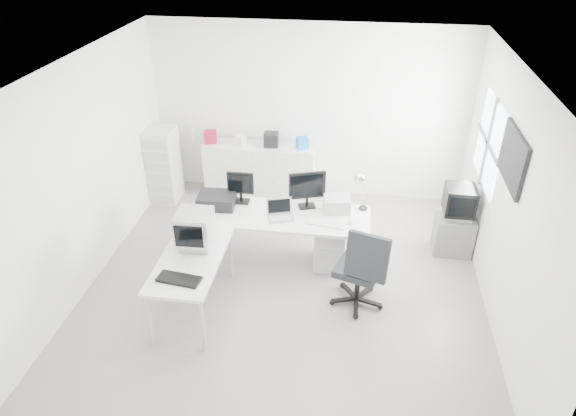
# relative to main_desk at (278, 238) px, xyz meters

# --- Properties ---
(floor) EXTENTS (5.00, 5.00, 0.01)m
(floor) POSITION_rel_main_desk_xyz_m (0.16, -0.43, -0.38)
(floor) COLOR beige
(floor) RESTS_ON ground
(ceiling) EXTENTS (5.00, 5.00, 0.01)m
(ceiling) POSITION_rel_main_desk_xyz_m (0.16, -0.43, 2.42)
(ceiling) COLOR white
(ceiling) RESTS_ON back_wall
(back_wall) EXTENTS (5.00, 0.02, 2.80)m
(back_wall) POSITION_rel_main_desk_xyz_m (0.16, 2.07, 1.02)
(back_wall) COLOR white
(back_wall) RESTS_ON floor
(left_wall) EXTENTS (0.02, 5.00, 2.80)m
(left_wall) POSITION_rel_main_desk_xyz_m (-2.34, -0.43, 1.02)
(left_wall) COLOR white
(left_wall) RESTS_ON floor
(right_wall) EXTENTS (0.02, 5.00, 2.80)m
(right_wall) POSITION_rel_main_desk_xyz_m (2.66, -0.43, 1.02)
(right_wall) COLOR white
(right_wall) RESTS_ON floor
(window) EXTENTS (0.02, 1.20, 1.10)m
(window) POSITION_rel_main_desk_xyz_m (2.64, 0.77, 1.23)
(window) COLOR white
(window) RESTS_ON right_wall
(wall_picture) EXTENTS (0.04, 0.90, 0.60)m
(wall_picture) POSITION_rel_main_desk_xyz_m (2.63, -0.33, 1.52)
(wall_picture) COLOR black
(wall_picture) RESTS_ON right_wall
(main_desk) EXTENTS (2.40, 0.80, 0.75)m
(main_desk) POSITION_rel_main_desk_xyz_m (0.00, 0.00, 0.00)
(main_desk) COLOR white
(main_desk) RESTS_ON floor
(side_desk) EXTENTS (0.70, 1.40, 0.75)m
(side_desk) POSITION_rel_main_desk_xyz_m (-0.85, -1.10, 0.00)
(side_desk) COLOR white
(side_desk) RESTS_ON floor
(drawer_pedestal) EXTENTS (0.40, 0.50, 0.60)m
(drawer_pedestal) POSITION_rel_main_desk_xyz_m (0.70, 0.05, -0.08)
(drawer_pedestal) COLOR white
(drawer_pedestal) RESTS_ON floor
(inkjet_printer) EXTENTS (0.51, 0.41, 0.17)m
(inkjet_printer) POSITION_rel_main_desk_xyz_m (-0.85, 0.10, 0.46)
(inkjet_printer) COLOR black
(inkjet_printer) RESTS_ON main_desk
(lcd_monitor_small) EXTENTS (0.36, 0.21, 0.45)m
(lcd_monitor_small) POSITION_rel_main_desk_xyz_m (-0.55, 0.25, 0.60)
(lcd_monitor_small) COLOR black
(lcd_monitor_small) RESTS_ON main_desk
(lcd_monitor_large) EXTENTS (0.53, 0.34, 0.51)m
(lcd_monitor_large) POSITION_rel_main_desk_xyz_m (0.35, 0.25, 0.63)
(lcd_monitor_large) COLOR black
(lcd_monitor_large) RESTS_ON main_desk
(laptop) EXTENTS (0.43, 0.43, 0.22)m
(laptop) POSITION_rel_main_desk_xyz_m (0.05, -0.10, 0.49)
(laptop) COLOR #B7B7BA
(laptop) RESTS_ON main_desk
(white_keyboard) EXTENTS (0.49, 0.22, 0.02)m
(white_keyboard) POSITION_rel_main_desk_xyz_m (0.65, -0.15, 0.39)
(white_keyboard) COLOR white
(white_keyboard) RESTS_ON main_desk
(white_mouse) EXTENTS (0.06, 0.06, 0.06)m
(white_mouse) POSITION_rel_main_desk_xyz_m (0.95, -0.10, 0.41)
(white_mouse) COLOR white
(white_mouse) RESTS_ON main_desk
(laser_printer) EXTENTS (0.38, 0.34, 0.19)m
(laser_printer) POSITION_rel_main_desk_xyz_m (0.75, 0.22, 0.47)
(laser_printer) COLOR #B0B0B0
(laser_printer) RESTS_ON main_desk
(desk_lamp) EXTENTS (0.21, 0.21, 0.52)m
(desk_lamp) POSITION_rel_main_desk_xyz_m (1.10, 0.30, 0.64)
(desk_lamp) COLOR silver
(desk_lamp) RESTS_ON main_desk
(crt_monitor) EXTENTS (0.38, 0.38, 0.42)m
(crt_monitor) POSITION_rel_main_desk_xyz_m (-0.85, -0.85, 0.59)
(crt_monitor) COLOR #B7B7BA
(crt_monitor) RESTS_ON side_desk
(black_keyboard) EXTENTS (0.50, 0.25, 0.03)m
(black_keyboard) POSITION_rel_main_desk_xyz_m (-0.85, -1.50, 0.39)
(black_keyboard) COLOR black
(black_keyboard) RESTS_ON side_desk
(office_chair) EXTENTS (0.83, 0.83, 1.15)m
(office_chair) POSITION_rel_main_desk_xyz_m (1.09, -0.71, 0.20)
(office_chair) COLOR #292B2E
(office_chair) RESTS_ON floor
(tv_cabinet) EXTENTS (0.52, 0.42, 0.56)m
(tv_cabinet) POSITION_rel_main_desk_xyz_m (2.38, 0.58, -0.09)
(tv_cabinet) COLOR slate
(tv_cabinet) RESTS_ON floor
(crt_tv) EXTENTS (0.50, 0.48, 0.45)m
(crt_tv) POSITION_rel_main_desk_xyz_m (2.38, 0.58, 0.41)
(crt_tv) COLOR black
(crt_tv) RESTS_ON tv_cabinet
(sideboard) EXTENTS (1.81, 0.45, 0.90)m
(sideboard) POSITION_rel_main_desk_xyz_m (-0.60, 1.81, 0.08)
(sideboard) COLOR white
(sideboard) RESTS_ON floor
(clutter_box_a) EXTENTS (0.23, 0.21, 0.19)m
(clutter_box_a) POSITION_rel_main_desk_xyz_m (-1.40, 1.81, 0.63)
(clutter_box_a) COLOR #A31730
(clutter_box_a) RESTS_ON sideboard
(clutter_box_b) EXTENTS (0.20, 0.19, 0.16)m
(clutter_box_b) POSITION_rel_main_desk_xyz_m (-0.90, 1.81, 0.61)
(clutter_box_b) COLOR white
(clutter_box_b) RESTS_ON sideboard
(clutter_box_c) EXTENTS (0.24, 0.22, 0.22)m
(clutter_box_c) POSITION_rel_main_desk_xyz_m (-0.40, 1.81, 0.64)
(clutter_box_c) COLOR black
(clutter_box_c) RESTS_ON sideboard
(clutter_box_d) EXTENTS (0.22, 0.21, 0.17)m
(clutter_box_d) POSITION_rel_main_desk_xyz_m (0.10, 1.81, 0.61)
(clutter_box_d) COLOR blue
(clutter_box_d) RESTS_ON sideboard
(clutter_bottle) EXTENTS (0.07, 0.07, 0.22)m
(clutter_bottle) POSITION_rel_main_desk_xyz_m (-1.70, 1.85, 0.64)
(clutter_bottle) COLOR white
(clutter_bottle) RESTS_ON sideboard
(filing_cabinet) EXTENTS (0.43, 0.51, 1.23)m
(filing_cabinet) POSITION_rel_main_desk_xyz_m (-2.12, 1.47, 0.24)
(filing_cabinet) COLOR white
(filing_cabinet) RESTS_ON floor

